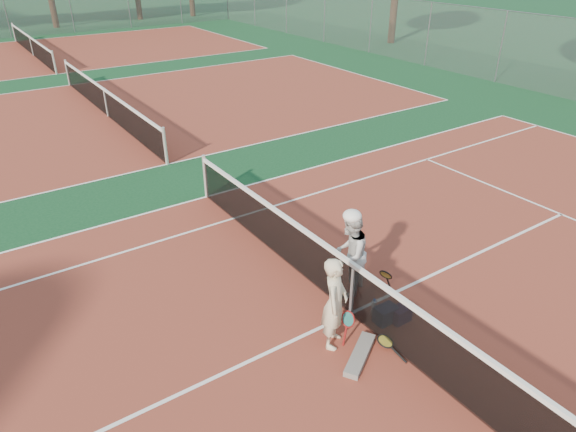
{
  "coord_description": "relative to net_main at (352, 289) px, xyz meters",
  "views": [
    {
      "loc": [
        -4.78,
        -5.12,
        5.62
      ],
      "look_at": [
        0.0,
        1.9,
        1.05
      ],
      "focal_mm": 32.0,
      "sensor_mm": 36.0,
      "label": 1
    }
  ],
  "objects": [
    {
      "name": "sports_bag_navy",
      "position": [
        0.35,
        -0.48,
        -0.36
      ],
      "size": [
        0.37,
        0.26,
        0.29
      ],
      "primitive_type": "cube",
      "rotation": [
        0.0,
        0.0,
        -0.01
      ],
      "color": "black",
      "rests_on": "ground"
    },
    {
      "name": "ground",
      "position": [
        0.0,
        0.0,
        -0.51
      ],
      "size": [
        130.0,
        130.0,
        0.0
      ],
      "primitive_type": "plane",
      "color": "#0F3A1D",
      "rests_on": "ground"
    },
    {
      "name": "player_a",
      "position": [
        -0.7,
        -0.38,
        0.27
      ],
      "size": [
        0.67,
        0.66,
        1.56
      ],
      "primitive_type": "imported",
      "rotation": [
        0.0,
        0.0,
        0.73
      ],
      "color": "beige",
      "rests_on": "ground"
    },
    {
      "name": "racket_spare",
      "position": [
        -0.07,
        -0.91,
        -0.44
      ],
      "size": [
        0.27,
        0.6,
        0.13
      ],
      "primitive_type": null,
      "rotation": [
        0.0,
        0.0,
        1.58
      ],
      "color": "black",
      "rests_on": "ground"
    },
    {
      "name": "fence_right",
      "position": [
        16.0,
        6.75,
        0.99
      ],
      "size": [
        0.06,
        54.5,
        3.0
      ],
      "primitive_type": null,
      "rotation": [
        0.0,
        0.0,
        1.57
      ],
      "color": "slate",
      "rests_on": "ground"
    },
    {
      "name": "court_far_a",
      "position": [
        0.0,
        13.5,
        -0.51
      ],
      "size": [
        23.77,
        10.97,
        0.01
      ],
      "primitive_type": "cube",
      "color": "maroon",
      "rests_on": "ground"
    },
    {
      "name": "water_bottle",
      "position": [
        0.29,
        -0.24,
        -0.36
      ],
      "size": [
        0.09,
        0.09,
        0.3
      ],
      "primitive_type": "cylinder",
      "color": "silver",
      "rests_on": "ground"
    },
    {
      "name": "fence_back",
      "position": [
        0.0,
        34.0,
        0.99
      ],
      "size": [
        32.0,
        0.06,
        3.0
      ],
      "primitive_type": null,
      "color": "slate",
      "rests_on": "ground"
    },
    {
      "name": "net_main",
      "position": [
        0.0,
        0.0,
        0.0
      ],
      "size": [
        0.1,
        10.98,
        1.02
      ],
      "primitive_type": null,
      "color": "black",
      "rests_on": "ground"
    },
    {
      "name": "sports_bag_purple",
      "position": [
        0.56,
        -0.6,
        -0.37
      ],
      "size": [
        0.33,
        0.23,
        0.27
      ],
      "primitive_type": "cube",
      "rotation": [
        0.0,
        0.0,
        -0.0
      ],
      "color": "#25102C",
      "rests_on": "ground"
    },
    {
      "name": "racket_black_held",
      "position": [
        0.87,
        0.1,
        -0.25
      ],
      "size": [
        0.43,
        0.38,
        0.52
      ],
      "primitive_type": null,
      "rotation": [
        0.0,
        0.0,
        3.52
      ],
      "color": "black",
      "rests_on": "ground"
    },
    {
      "name": "player_b",
      "position": [
        0.35,
        0.51,
        0.29
      ],
      "size": [
        0.98,
        0.92,
        1.61
      ],
      "primitive_type": "imported",
      "rotation": [
        0.0,
        0.0,
        3.67
      ],
      "color": "silver",
      "rests_on": "ground"
    },
    {
      "name": "net_far_b",
      "position": [
        0.0,
        27.0,
        0.0
      ],
      "size": [
        0.1,
        10.98,
        1.02
      ],
      "primitive_type": null,
      "color": "black",
      "rests_on": "ground"
    },
    {
      "name": "net_far_a",
      "position": [
        0.0,
        13.5,
        0.0
      ],
      "size": [
        0.1,
        10.98,
        1.02
      ],
      "primitive_type": null,
      "color": "black",
      "rests_on": "ground"
    },
    {
      "name": "racket_red",
      "position": [
        -0.51,
        -0.5,
        -0.21
      ],
      "size": [
        0.22,
        0.3,
        0.59
      ],
      "primitive_type": null,
      "rotation": [
        0.0,
        0.0,
        0.27
      ],
      "color": "maroon",
      "rests_on": "ground"
    },
    {
      "name": "court_far_b",
      "position": [
        0.0,
        27.0,
        -0.51
      ],
      "size": [
        23.77,
        10.97,
        0.01
      ],
      "primitive_type": "cube",
      "color": "maroon",
      "rests_on": "ground"
    },
    {
      "name": "court_main",
      "position": [
        0.0,
        0.0,
        -0.51
      ],
      "size": [
        23.77,
        10.97,
        0.01
      ],
      "primitive_type": "cube",
      "color": "maroon",
      "rests_on": "ground"
    },
    {
      "name": "net_cover_canvas",
      "position": [
        -0.56,
        -0.88,
        -0.46
      ],
      "size": [
        0.93,
        0.7,
        0.1
      ],
      "primitive_type": "cube",
      "rotation": [
        0.0,
        0.0,
        0.56
      ],
      "color": "slate",
      "rests_on": "ground"
    }
  ]
}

